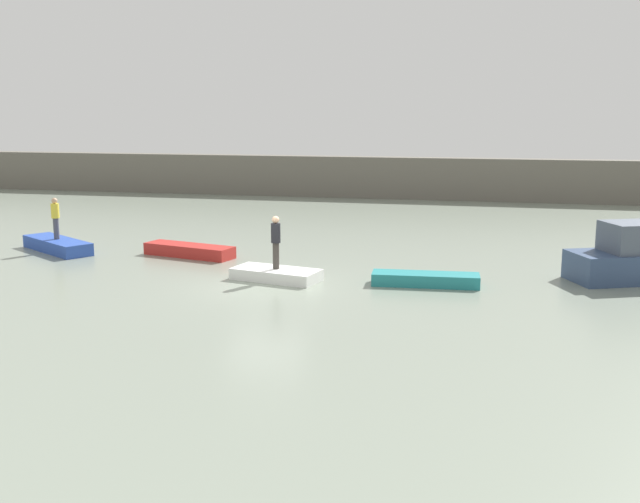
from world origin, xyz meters
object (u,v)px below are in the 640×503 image
(rowboat_blue, at_px, (57,245))
(person_yellow_shirt, at_px, (55,216))
(rowboat_red, at_px, (189,250))
(rowboat_teal, at_px, (425,279))
(person_dark_shirt, at_px, (276,239))
(rowboat_white, at_px, (276,274))

(rowboat_blue, xyz_separation_m, person_yellow_shirt, (0.00, 0.00, 1.18))
(rowboat_blue, bearing_deg, rowboat_red, 34.55)
(rowboat_teal, relative_size, person_dark_shirt, 1.93)
(rowboat_white, distance_m, person_dark_shirt, 1.20)
(rowboat_red, xyz_separation_m, rowboat_teal, (9.42, -2.86, -0.03))
(rowboat_teal, height_order, person_yellow_shirt, person_yellow_shirt)
(rowboat_white, bearing_deg, rowboat_blue, 176.24)
(rowboat_red, xyz_separation_m, person_yellow_shirt, (-5.62, -0.18, 1.20))
(rowboat_red, bearing_deg, rowboat_white, -21.43)
(rowboat_red, bearing_deg, rowboat_blue, -163.99)
(rowboat_red, relative_size, rowboat_white, 1.26)
(person_dark_shirt, bearing_deg, rowboat_white, 180.00)
(rowboat_teal, height_order, person_dark_shirt, person_dark_shirt)
(rowboat_teal, relative_size, person_yellow_shirt, 2.07)
(person_yellow_shirt, bearing_deg, person_dark_shirt, -16.56)
(person_dark_shirt, bearing_deg, rowboat_blue, 163.44)
(rowboat_white, bearing_deg, person_yellow_shirt, 176.24)
(rowboat_red, xyz_separation_m, rowboat_white, (4.45, -3.18, -0.04))
(rowboat_blue, bearing_deg, rowboat_white, 16.11)
(rowboat_blue, xyz_separation_m, rowboat_white, (10.07, -2.99, -0.06))
(rowboat_blue, height_order, person_dark_shirt, person_dark_shirt)
(rowboat_teal, bearing_deg, person_dark_shirt, 179.88)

